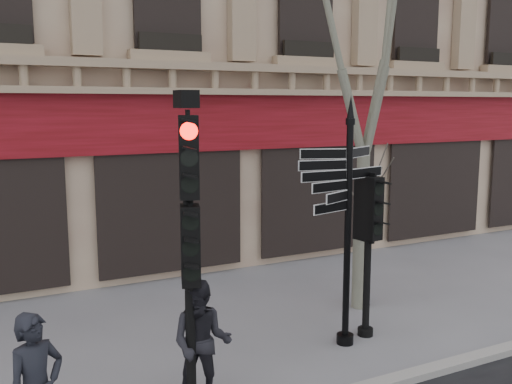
% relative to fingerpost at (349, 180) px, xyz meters
% --- Properties ---
extents(ground, '(80.00, 80.00, 0.00)m').
position_rel_fingerpost_xyz_m(ground, '(-1.43, -0.11, -2.80)').
color(ground, slate).
rests_on(ground, ground).
extents(fingerpost, '(1.85, 1.85, 4.16)m').
position_rel_fingerpost_xyz_m(fingerpost, '(0.00, 0.00, 0.00)').
color(fingerpost, black).
rests_on(fingerpost, ground).
extents(traffic_signal_main, '(0.54, 0.46, 4.19)m').
position_rel_fingerpost_xyz_m(traffic_signal_main, '(-3.03, -0.71, -0.15)').
color(traffic_signal_main, black).
rests_on(traffic_signal_main, ground).
extents(traffic_signal_secondary, '(0.52, 0.41, 2.82)m').
position_rel_fingerpost_xyz_m(traffic_signal_secondary, '(0.52, 0.12, -0.83)').
color(traffic_signal_secondary, black).
rests_on(traffic_signal_secondary, ground).
extents(plane_tree, '(2.86, 2.86, 7.61)m').
position_rel_fingerpost_xyz_m(plane_tree, '(1.30, 1.32, 2.55)').
color(plane_tree, gray).
rests_on(plane_tree, ground).
extents(pedestrian_b, '(1.05, 0.99, 1.72)m').
position_rel_fingerpost_xyz_m(pedestrian_b, '(-2.88, -0.73, -1.93)').
color(pedestrian_b, black).
rests_on(pedestrian_b, ground).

